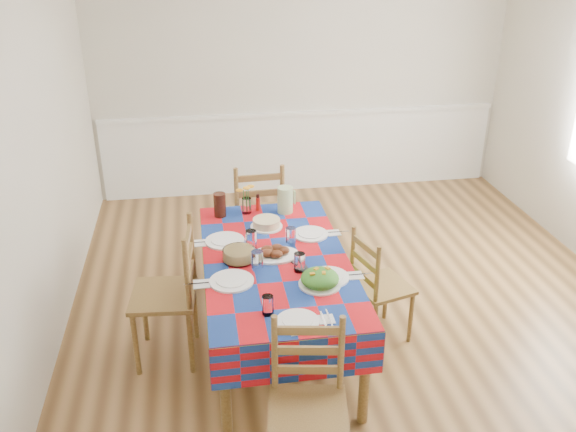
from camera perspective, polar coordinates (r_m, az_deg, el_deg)
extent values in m
cube|color=brown|center=(4.99, 6.29, -8.53)|extent=(4.50, 5.00, 0.04)
cube|color=beige|center=(6.75, 1.27, 13.37)|extent=(4.50, 0.04, 2.70)
cube|color=beige|center=(2.34, 24.34, -13.95)|extent=(4.50, 0.04, 2.70)
cube|color=beige|center=(4.36, -23.05, 4.57)|extent=(0.04, 5.00, 2.70)
cube|color=white|center=(6.81, 1.31, 9.58)|extent=(4.41, 0.06, 0.04)
cube|color=white|center=(6.96, 1.25, 6.04)|extent=(4.41, 0.03, 0.90)
cylinder|color=brown|center=(3.66, -5.88, -16.11)|extent=(0.07, 0.07, 0.67)
cylinder|color=brown|center=(3.77, 7.21, -14.76)|extent=(0.07, 0.07, 0.67)
cylinder|color=brown|center=(5.04, -7.11, -3.52)|extent=(0.07, 0.07, 0.67)
cylinder|color=brown|center=(5.12, 2.18, -2.84)|extent=(0.07, 0.07, 0.67)
cube|color=brown|center=(4.16, -1.14, -4.35)|extent=(0.94, 1.79, 0.04)
cube|color=#B40F16|center=(4.15, -1.14, -4.06)|extent=(0.98, 1.82, 0.01)
cube|color=#B40F16|center=(4.20, -7.79, -6.26)|extent=(0.01, 1.82, 0.28)
cube|color=#B40F16|center=(4.31, 5.35, -5.22)|extent=(0.01, 1.82, 0.28)
cube|color=#B40F16|center=(3.48, 1.02, -13.44)|extent=(0.98, 0.01, 0.28)
cube|color=#B40F16|center=(5.02, -2.57, -0.46)|extent=(0.98, 0.01, 0.28)
cylinder|color=white|center=(3.52, 0.91, -9.83)|extent=(0.25, 0.25, 0.01)
cylinder|color=white|center=(3.51, 0.91, -9.71)|extent=(0.18, 0.18, 0.01)
cylinder|color=white|center=(3.56, -1.91, -8.34)|extent=(0.07, 0.07, 0.12)
cube|color=silver|center=(3.55, 3.60, -9.62)|extent=(0.09, 0.09, 0.01)
cube|color=silver|center=(3.54, 3.30, -9.59)|extent=(0.01, 0.16, 0.00)
cube|color=silver|center=(3.55, 3.90, -9.53)|extent=(0.01, 0.18, 0.00)
cylinder|color=white|center=(3.90, -5.30, -6.08)|extent=(0.28, 0.28, 0.01)
cylinder|color=white|center=(3.89, -5.30, -5.95)|extent=(0.20, 0.20, 0.01)
cylinder|color=white|center=(3.99, -2.90, -4.21)|extent=(0.08, 0.08, 0.14)
cube|color=silver|center=(3.90, -8.08, -6.32)|extent=(0.11, 0.11, 0.01)
cube|color=silver|center=(3.90, -8.40, -6.28)|extent=(0.18, 0.01, 0.00)
cube|color=silver|center=(3.90, -7.78, -6.24)|extent=(0.21, 0.01, 0.00)
cylinder|color=white|center=(4.39, -5.93, -2.33)|extent=(0.28, 0.28, 0.01)
cylinder|color=white|center=(4.38, -5.93, -2.20)|extent=(0.20, 0.20, 0.01)
cylinder|color=white|center=(4.26, -3.47, -2.21)|extent=(0.08, 0.08, 0.14)
cube|color=silver|center=(4.39, -8.37, -2.54)|extent=(0.10, 0.10, 0.01)
cube|color=silver|center=(4.38, -8.65, -2.50)|extent=(0.18, 0.01, 0.00)
cube|color=silver|center=(4.38, -8.11, -2.46)|extent=(0.21, 0.01, 0.00)
cylinder|color=white|center=(3.93, 3.80, -5.73)|extent=(0.27, 0.27, 0.01)
cylinder|color=white|center=(3.93, 3.81, -5.61)|extent=(0.19, 0.19, 0.01)
cylinder|color=white|center=(3.98, 1.08, -4.36)|extent=(0.08, 0.08, 0.13)
cube|color=silver|center=(3.98, 6.32, -5.55)|extent=(0.10, 0.10, 0.01)
cube|color=silver|center=(3.97, 6.05, -5.51)|extent=(0.17, 0.01, 0.00)
cube|color=silver|center=(3.98, 6.60, -5.46)|extent=(0.20, 0.01, 0.00)
cylinder|color=white|center=(4.46, 2.10, -1.70)|extent=(0.26, 0.26, 0.01)
cylinder|color=white|center=(4.46, 2.11, -1.59)|extent=(0.18, 0.18, 0.01)
cylinder|color=white|center=(4.31, 0.26, -1.88)|extent=(0.07, 0.07, 0.13)
cube|color=silver|center=(4.50, 4.29, -1.58)|extent=(0.10, 0.10, 0.01)
cube|color=silver|center=(4.49, 4.05, -1.55)|extent=(0.16, 0.01, 0.00)
cube|color=silver|center=(4.50, 4.53, -1.51)|extent=(0.19, 0.01, 0.00)
ellipsoid|color=white|center=(4.17, -1.28, -3.69)|extent=(0.34, 0.25, 0.02)
ellipsoid|color=black|center=(4.17, -0.46, -3.23)|extent=(0.09, 0.08, 0.05)
ellipsoid|color=black|center=(4.20, -1.07, -3.00)|extent=(0.09, 0.08, 0.05)
ellipsoid|color=black|center=(4.18, -1.95, -3.14)|extent=(0.09, 0.08, 0.05)
ellipsoid|color=black|center=(4.14, -1.99, -3.48)|extent=(0.09, 0.08, 0.05)
ellipsoid|color=black|center=(4.12, -1.12, -3.58)|extent=(0.09, 0.08, 0.05)
cylinder|color=white|center=(3.86, 2.99, -6.38)|extent=(0.27, 0.27, 0.01)
ellipsoid|color=#134F14|center=(3.84, 3.00, -5.85)|extent=(0.24, 0.24, 0.11)
cube|color=orange|center=(3.78, 2.30, -5.42)|extent=(0.03, 0.02, 0.01)
cube|color=orange|center=(3.83, 2.67, -4.97)|extent=(0.04, 0.04, 0.01)
cube|color=orange|center=(3.79, 3.37, -5.33)|extent=(0.03, 0.03, 0.01)
cube|color=orange|center=(3.84, 3.73, -4.88)|extent=(0.04, 0.04, 0.01)
cylinder|color=white|center=(4.13, -4.62, -3.63)|extent=(0.22, 0.22, 0.08)
cylinder|color=tan|center=(4.13, -4.62, -3.61)|extent=(0.20, 0.20, 0.07)
cylinder|color=white|center=(4.58, -2.03, -0.98)|extent=(0.24, 0.24, 0.01)
cylinder|color=#CFBD7E|center=(4.56, -2.03, -0.61)|extent=(0.20, 0.20, 0.06)
cube|color=black|center=(4.07, 0.72, -4.54)|extent=(0.13, 0.30, 0.01)
cube|color=black|center=(4.10, 1.38, -4.34)|extent=(0.06, 0.31, 0.01)
cylinder|color=white|center=(4.79, -3.89, 0.98)|extent=(0.07, 0.07, 0.12)
cylinder|color=#226723|center=(4.77, -4.15, 1.47)|extent=(0.01, 0.01, 0.18)
ellipsoid|color=orange|center=(4.74, -4.56, 2.42)|extent=(0.06, 0.06, 0.02)
cylinder|color=#226723|center=(4.79, -3.73, 1.55)|extent=(0.01, 0.01, 0.18)
ellipsoid|color=orange|center=(4.76, -3.51, 2.78)|extent=(0.06, 0.06, 0.02)
cylinder|color=#226723|center=(4.76, -3.89, 1.41)|extent=(0.01, 0.01, 0.18)
ellipsoid|color=orange|center=(4.69, -3.90, 2.63)|extent=(0.06, 0.06, 0.02)
cylinder|color=#B7160E|center=(4.83, -2.83, 1.28)|extent=(0.03, 0.03, 0.14)
cylinder|color=#AED395|center=(4.78, -0.27, 1.53)|extent=(0.12, 0.12, 0.21)
cylinder|color=black|center=(4.75, -6.39, 1.05)|extent=(0.09, 0.09, 0.19)
cube|color=white|center=(3.43, 0.95, -10.88)|extent=(0.08, 0.03, 0.02)
cylinder|color=brown|center=(3.63, -1.19, -18.76)|extent=(0.04, 0.04, 0.44)
cylinder|color=brown|center=(3.64, 4.71, -18.73)|extent=(0.04, 0.04, 0.44)
cube|color=brown|center=(3.34, 1.88, -17.85)|extent=(0.47, 0.46, 0.03)
cylinder|color=brown|center=(3.33, -1.25, -12.85)|extent=(0.04, 0.04, 0.49)
cylinder|color=brown|center=(3.34, 4.99, -12.83)|extent=(0.04, 0.04, 0.49)
cube|color=brown|center=(3.39, 1.85, -14.17)|extent=(0.35, 0.08, 0.05)
cube|color=brown|center=(3.31, 1.88, -12.46)|extent=(0.35, 0.08, 0.05)
cube|color=brown|center=(3.23, 1.91, -10.67)|extent=(0.35, 0.08, 0.05)
cylinder|color=brown|center=(5.60, -1.19, -1.28)|extent=(0.04, 0.04, 0.48)
cylinder|color=brown|center=(5.56, -5.07, -1.61)|extent=(0.04, 0.04, 0.48)
cylinder|color=brown|center=(5.29, -0.53, -3.00)|extent=(0.04, 0.04, 0.48)
cylinder|color=brown|center=(5.24, -4.64, -3.36)|extent=(0.04, 0.04, 0.48)
cube|color=brown|center=(5.31, -2.91, 0.14)|extent=(0.46, 0.44, 0.03)
cylinder|color=brown|center=(5.06, -0.53, 1.97)|extent=(0.04, 0.04, 0.53)
cylinder|color=brown|center=(5.01, -4.82, 1.64)|extent=(0.04, 0.04, 0.53)
cube|color=brown|center=(5.08, -2.64, 0.71)|extent=(0.38, 0.03, 0.05)
cube|color=brown|center=(5.02, -2.67, 2.14)|extent=(0.38, 0.03, 0.05)
cube|color=brown|center=(4.97, -2.71, 3.60)|extent=(0.38, 0.03, 0.05)
cylinder|color=brown|center=(4.57, -13.29, -8.71)|extent=(0.04, 0.04, 0.48)
cylinder|color=brown|center=(4.26, -14.06, -11.60)|extent=(0.04, 0.04, 0.48)
cylinder|color=brown|center=(4.52, -8.69, -8.68)|extent=(0.04, 0.04, 0.48)
cylinder|color=brown|center=(4.21, -9.08, -11.61)|extent=(0.04, 0.04, 0.48)
cube|color=brown|center=(4.24, -11.57, -7.27)|extent=(0.47, 0.49, 0.03)
cylinder|color=brown|center=(4.26, -8.99, -2.99)|extent=(0.04, 0.04, 0.54)
cylinder|color=brown|center=(3.92, -9.43, -5.65)|extent=(0.04, 0.04, 0.54)
cube|color=brown|center=(4.14, -9.10, -5.55)|extent=(0.06, 0.39, 0.05)
cube|color=brown|center=(4.07, -9.23, -3.87)|extent=(0.06, 0.39, 0.05)
cube|color=brown|center=(4.01, -9.37, -2.13)|extent=(0.06, 0.39, 0.05)
cylinder|color=brown|center=(4.54, 11.41, -9.32)|extent=(0.03, 0.03, 0.41)
cylinder|color=brown|center=(4.76, 9.14, -7.36)|extent=(0.03, 0.03, 0.41)
cylinder|color=brown|center=(4.39, 8.09, -10.37)|extent=(0.03, 0.03, 0.41)
cylinder|color=brown|center=(4.61, 5.92, -8.28)|extent=(0.03, 0.03, 0.41)
cube|color=brown|center=(4.45, 8.82, -6.50)|extent=(0.45, 0.46, 0.03)
cylinder|color=brown|center=(4.15, 8.34, -5.59)|extent=(0.03, 0.03, 0.45)
cylinder|color=brown|center=(4.39, 6.07, -3.64)|extent=(0.03, 0.03, 0.45)
cube|color=brown|center=(4.31, 7.11, -5.63)|extent=(0.11, 0.32, 0.05)
cube|color=brown|center=(4.25, 7.19, -4.27)|extent=(0.11, 0.32, 0.05)
cube|color=brown|center=(4.20, 7.28, -2.88)|extent=(0.11, 0.32, 0.05)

